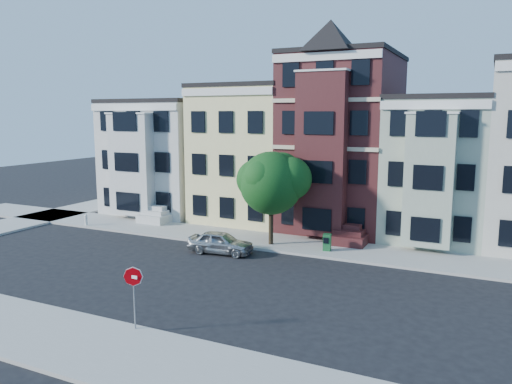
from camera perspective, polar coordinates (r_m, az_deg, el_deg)
The scene contains 12 objects.
ground at distance 23.97m, azimuth -0.14°, elevation -10.92°, with size 120.00×120.00×0.00m, color black.
far_sidewalk at distance 31.02m, azimuth 6.33°, elevation -6.21°, with size 60.00×4.00×0.15m, color #9E9B93.
near_sidewalk at distance 17.67m, azimuth -12.11°, elevation -18.39°, with size 60.00×4.00×0.15m, color #9E9B93.
house_white at distance 42.90m, azimuth -9.84°, elevation 3.89°, with size 8.00×9.00×9.00m, color beige.
house_yellow at distance 38.78m, azimuth -0.15°, elevation 4.25°, with size 7.00×9.00×10.00m, color #F6E79A.
house_brown at distance 36.23m, azimuth 9.91°, elevation 5.38°, with size 7.00×9.00×12.00m, color #411819.
house_green at distance 35.16m, azimuth 20.10°, elevation 2.42°, with size 6.00×9.00×9.00m, color #9CA992.
street_tree at distance 30.45m, azimuth 1.74°, elevation 0.53°, with size 6.11×6.11×7.11m, color #175219, non-canonical shape.
parked_car at distance 29.55m, azimuth -4.06°, elevation -5.77°, with size 1.56×3.89×1.32m, color #9FA1A5.
newspaper_box at distance 29.85m, azimuth 8.13°, elevation -5.71°, with size 0.45×0.40×1.00m, color #1B5C2D.
fire_hydrant at distance 38.30m, azimuth -18.84°, elevation -3.14°, with size 0.22×0.22×0.63m, color silver.
stop_sign at distance 19.44m, azimuth -13.76°, elevation -11.26°, with size 0.75×0.10×2.71m, color #A10006, non-canonical shape.
Camera 1 is at (9.81, -20.32, 8.10)m, focal length 35.00 mm.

